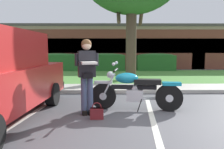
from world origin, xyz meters
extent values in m
plane|color=#4C4C51|center=(0.00, 0.00, 0.00)|extent=(140.00, 140.00, 0.00)
cube|color=#B7B2A8|center=(0.00, 3.11, 0.06)|extent=(60.00, 0.20, 0.12)
cube|color=#B7B2A8|center=(0.00, 3.96, 0.04)|extent=(60.00, 1.50, 0.08)
cube|color=#518E3D|center=(0.00, 8.02, 0.03)|extent=(60.00, 6.61, 0.06)
cube|color=silver|center=(-2.79, 0.20, 0.00)|extent=(0.59, 4.39, 0.01)
cube|color=silver|center=(-0.04, 0.20, 0.00)|extent=(0.59, 4.39, 0.01)
cylinder|color=black|center=(-1.11, 1.07, 0.32)|extent=(0.65, 0.19, 0.64)
cylinder|color=silver|center=(-1.11, 1.07, 0.32)|extent=(0.19, 0.14, 0.18)
cylinder|color=black|center=(0.48, 0.85, 0.32)|extent=(0.66, 0.27, 0.64)
cylinder|color=silver|center=(0.48, 0.85, 0.32)|extent=(0.20, 0.22, 0.18)
cube|color=silver|center=(-1.11, 1.07, 0.67)|extent=(0.45, 0.20, 0.06)
cube|color=teal|center=(0.53, 0.84, 0.66)|extent=(0.46, 0.26, 0.08)
cylinder|color=silver|center=(-0.99, 0.97, 0.60)|extent=(0.31, 0.09, 0.58)
cylinder|color=silver|center=(-0.96, 1.13, 0.60)|extent=(0.31, 0.09, 0.58)
sphere|color=silver|center=(-0.94, 1.04, 0.86)|extent=(0.17, 0.17, 0.17)
cylinder|color=silver|center=(-0.80, 1.02, 0.98)|extent=(0.13, 0.72, 0.03)
cylinder|color=black|center=(-0.85, 0.67, 0.98)|extent=(0.06, 0.11, 0.04)
cylinder|color=black|center=(-0.75, 1.38, 0.98)|extent=(0.06, 0.11, 0.04)
sphere|color=silver|center=(-0.86, 0.73, 1.14)|extent=(0.08, 0.08, 0.08)
sphere|color=silver|center=(-0.78, 1.32, 1.14)|extent=(0.08, 0.08, 0.08)
cube|color=black|center=(-0.37, 0.96, 0.56)|extent=(1.10, 0.25, 0.10)
ellipsoid|color=teal|center=(-0.53, 0.99, 0.78)|extent=(0.60, 0.39, 0.26)
cube|color=black|center=(-0.04, 0.92, 0.70)|extent=(0.67, 0.36, 0.12)
cube|color=silver|center=(-0.34, 0.96, 0.36)|extent=(0.43, 0.29, 0.28)
cylinder|color=silver|center=(-0.37, 0.96, 0.52)|extent=(0.19, 0.14, 0.21)
cylinder|color=silver|center=(-0.30, 0.95, 0.52)|extent=(0.19, 0.14, 0.21)
cylinder|color=silver|center=(0.05, 1.05, 0.26)|extent=(0.61, 0.16, 0.08)
cylinder|color=silver|center=(0.25, 1.02, 0.26)|extent=(0.61, 0.16, 0.08)
cylinder|color=black|center=(-0.24, 0.78, 0.15)|extent=(0.14, 0.11, 0.30)
cube|color=black|center=(-1.40, 0.58, 0.05)|extent=(0.17, 0.26, 0.10)
cube|color=black|center=(-1.53, 0.55, 0.05)|extent=(0.17, 0.26, 0.10)
cylinder|color=#47567A|center=(-1.40, 0.60, 0.43)|extent=(0.14, 0.14, 0.86)
cylinder|color=#47567A|center=(-1.54, 0.57, 0.43)|extent=(0.14, 0.14, 0.86)
cube|color=#232328|center=(-1.47, 0.59, 1.15)|extent=(0.42, 0.31, 0.58)
cube|color=#232328|center=(-1.47, 0.59, 1.42)|extent=(0.34, 0.27, 0.06)
sphere|color=beige|center=(-1.47, 0.59, 1.56)|extent=(0.21, 0.21, 0.21)
sphere|color=brown|center=(-1.47, 0.60, 1.59)|extent=(0.23, 0.23, 0.23)
cube|color=black|center=(-1.44, 0.46, 0.90)|extent=(0.24, 0.15, 0.12)
cylinder|color=#232328|center=(-1.27, 0.47, 1.17)|extent=(0.17, 0.35, 0.09)
cylinder|color=#232328|center=(-1.59, 0.39, 1.17)|extent=(0.17, 0.35, 0.09)
cylinder|color=#232328|center=(-1.25, 0.62, 1.25)|extent=(0.10, 0.10, 0.28)
cylinder|color=#232328|center=(-1.68, 0.51, 1.25)|extent=(0.10, 0.10, 0.28)
cube|color=white|center=(-1.40, 0.29, 1.19)|extent=(0.39, 0.39, 0.05)
cube|color=maroon|center=(-1.23, 0.20, 0.12)|extent=(0.28, 0.12, 0.24)
cube|color=maroon|center=(-1.23, 0.20, 0.22)|extent=(0.28, 0.13, 0.04)
torus|color=maroon|center=(-1.23, 0.20, 0.26)|extent=(0.20, 0.02, 0.20)
cube|color=black|center=(-2.62, -0.17, 1.48)|extent=(0.20, 2.72, 0.55)
cube|color=black|center=(-3.38, 1.10, 1.44)|extent=(1.57, 0.33, 0.51)
cube|color=black|center=(-3.30, 2.41, 0.40)|extent=(1.90, 0.21, 0.20)
cylinder|color=black|center=(-2.47, 1.43, 0.30)|extent=(0.28, 0.61, 0.60)
cylinder|color=#4C3D2D|center=(0.11, 6.62, 1.70)|extent=(0.51, 0.51, 3.41)
cylinder|color=#4C3D2D|center=(0.60, 6.62, 3.33)|extent=(0.18, 1.13, 1.31)
cylinder|color=#4C3D2D|center=(-0.52, 6.62, 3.27)|extent=(0.18, 1.37, 1.23)
cube|color=#286028|center=(-4.55, 11.14, 0.55)|extent=(3.36, 0.90, 1.10)
ellipsoid|color=#286028|center=(-4.55, 11.14, 1.10)|extent=(3.19, 0.84, 0.28)
cube|color=#286028|center=(-1.14, 11.14, 0.55)|extent=(2.51, 0.90, 1.10)
ellipsoid|color=#286028|center=(-1.14, 11.14, 1.10)|extent=(2.39, 0.84, 0.28)
cube|color=#286028|center=(2.26, 11.14, 0.55)|extent=(2.62, 0.90, 1.10)
ellipsoid|color=#286028|center=(2.26, 11.14, 1.10)|extent=(2.49, 0.84, 0.28)
cube|color=brown|center=(0.68, 16.74, 1.62)|extent=(25.75, 8.15, 3.24)
cube|color=#998466|center=(0.68, 12.70, 3.12)|extent=(25.75, 0.10, 0.24)
cube|color=#4C4742|center=(0.68, 16.74, 3.34)|extent=(26.00, 8.23, 0.20)
cube|color=#1E282D|center=(0.68, 12.69, 1.78)|extent=(21.88, 0.06, 1.10)
cube|color=brown|center=(-8.07, 12.68, 1.78)|extent=(0.08, 0.04, 1.20)
cube|color=brown|center=(-3.69, 12.68, 1.78)|extent=(0.08, 0.04, 1.20)
cube|color=brown|center=(0.68, 12.68, 1.78)|extent=(0.08, 0.04, 1.20)
cube|color=brown|center=(5.06, 12.68, 1.78)|extent=(0.08, 0.04, 1.20)
cube|color=#473323|center=(5.83, 12.70, 1.05)|extent=(1.00, 0.08, 2.10)
camera|label=1|loc=(-0.96, -4.49, 1.46)|focal=36.36mm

